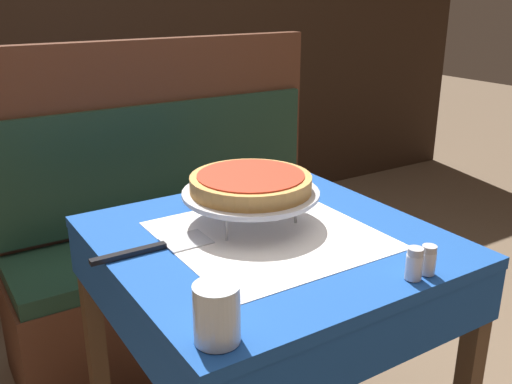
# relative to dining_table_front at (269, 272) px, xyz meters

# --- Properties ---
(dining_table_front) EXTENTS (0.81, 0.81, 0.78)m
(dining_table_front) POSITION_rel_dining_table_front_xyz_m (0.00, 0.00, 0.00)
(dining_table_front) COLOR #194799
(dining_table_front) RESTS_ON ground_plane
(dining_table_rear) EXTENTS (0.75, 0.75, 0.79)m
(dining_table_rear) POSITION_rel_dining_table_front_xyz_m (0.06, 1.50, -0.01)
(dining_table_rear) COLOR #194799
(dining_table_rear) RESTS_ON ground_plane
(booth_bench) EXTENTS (1.32, 0.44, 1.19)m
(booth_bench) POSITION_rel_dining_table_front_xyz_m (0.10, 0.78, -0.32)
(booth_bench) COLOR #4C2819
(booth_bench) RESTS_ON ground_plane
(back_wall_panel) EXTENTS (6.00, 0.04, 2.40)m
(back_wall_panel) POSITION_rel_dining_table_front_xyz_m (0.00, 2.02, 0.52)
(back_wall_panel) COLOR black
(back_wall_panel) RESTS_ON ground_plane
(pizza_pan_stand) EXTENTS (0.36, 0.36, 0.09)m
(pizza_pan_stand) POSITION_rel_dining_table_front_xyz_m (-0.00, 0.09, 0.19)
(pizza_pan_stand) COLOR #ADADB2
(pizza_pan_stand) RESTS_ON dining_table_front
(deep_dish_pizza) EXTENTS (0.32, 0.32, 0.05)m
(deep_dish_pizza) POSITION_rel_dining_table_front_xyz_m (-0.00, 0.09, 0.22)
(deep_dish_pizza) COLOR #C68E47
(deep_dish_pizza) RESTS_ON pizza_pan_stand
(pizza_server) EXTENTS (0.29, 0.09, 0.01)m
(pizza_server) POSITION_rel_dining_table_front_xyz_m (-0.27, 0.08, 0.11)
(pizza_server) COLOR #BCBCC1
(pizza_server) RESTS_ON dining_table_front
(water_glass_near) EXTENTS (0.08, 0.08, 0.11)m
(water_glass_near) POSITION_rel_dining_table_front_xyz_m (-0.33, -0.33, 0.16)
(water_glass_near) COLOR silver
(water_glass_near) RESTS_ON dining_table_front
(salt_shaker) EXTENTS (0.04, 0.04, 0.07)m
(salt_shaker) POSITION_rel_dining_table_front_xyz_m (0.13, -0.36, 0.14)
(salt_shaker) COLOR silver
(salt_shaker) RESTS_ON dining_table_front
(pepper_shaker) EXTENTS (0.03, 0.03, 0.07)m
(pepper_shaker) POSITION_rel_dining_table_front_xyz_m (0.18, -0.36, 0.14)
(pepper_shaker) COLOR silver
(pepper_shaker) RESTS_ON dining_table_front
(condiment_caddy) EXTENTS (0.14, 0.14, 0.15)m
(condiment_caddy) POSITION_rel_dining_table_front_xyz_m (0.03, 1.49, 0.14)
(condiment_caddy) COLOR black
(condiment_caddy) RESTS_ON dining_table_rear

